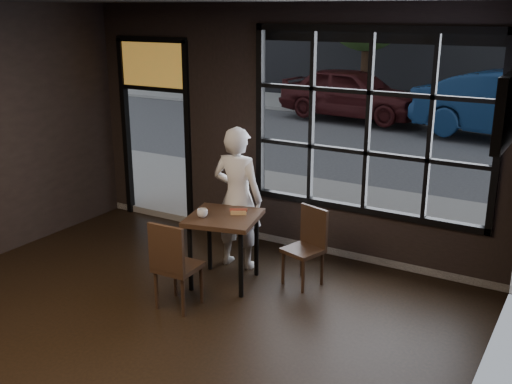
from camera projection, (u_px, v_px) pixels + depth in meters
The scene contains 14 objects.
floor at pixel (95, 368), 5.43m from camera, with size 6.00×7.00×0.02m, color black.
wall_right at pixel (447, 279), 3.50m from camera, with size 0.04×7.00×3.20m, color black.
window_frame at pixel (368, 123), 7.20m from camera, with size 3.06×0.12×2.28m, color black.
stained_transom at pixel (153, 64), 8.64m from camera, with size 1.20×0.06×0.70m, color orange.
street_asphalt at pixel (511, 87), 25.18m from camera, with size 60.00×41.00×0.04m, color #545456.
cafe_table at pixel (224, 249), 7.00m from camera, with size 0.78×0.78×0.84m, color black.
chair_near at pixel (178, 264), 6.41m from camera, with size 0.43×0.43×1.00m, color black.
chair_window at pixel (303, 248), 6.94m from camera, with size 0.40×0.40×0.92m, color black.
man at pixel (238, 198), 7.35m from camera, with size 0.65×0.43×1.78m, color silver.
hotdog at pixel (239, 212), 6.92m from camera, with size 0.20×0.08×0.06m, color tan, non-canonical shape.
cup at pixel (202, 213), 6.81m from camera, with size 0.12×0.12×0.10m, color silver.
tv at pixel (510, 109), 5.16m from camera, with size 0.12×1.08×0.63m, color black.
maroon_car at pixel (353, 93), 17.08m from camera, with size 1.71×4.24×1.44m, color #3D1213.
tree_left at pixel (367, 7), 17.97m from camera, with size 2.65×2.65×4.52m.
Camera 1 is at (3.66, -3.32, 3.11)m, focal length 42.00 mm.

